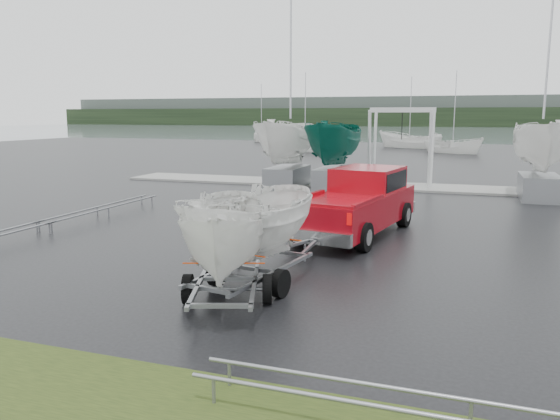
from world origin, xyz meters
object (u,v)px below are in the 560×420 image
object	(u,v)px
trailer_hitched	(252,164)
trailer_parked	(227,173)
pickup_truck	(360,200)
boat_hoist	(402,136)

from	to	relation	value
trailer_hitched	trailer_parked	xyz separation A→B (m)	(-0.20, -0.83, -0.10)
trailer_parked	pickup_truck	bearing A→B (deg)	61.16
pickup_truck	boat_hoist	xyz separation A→B (m)	(-0.11, 11.63, 1.60)
pickup_truck	boat_hoist	world-z (taller)	boat_hoist
pickup_truck	trailer_hitched	xyz separation A→B (m)	(-1.09, -6.50, 1.66)
trailer_hitched	boat_hoist	xyz separation A→B (m)	(0.97, 18.13, -0.05)
pickup_truck	boat_hoist	size ratio (longest dim) A/B	1.56
trailer_hitched	boat_hoist	bearing A→B (deg)	96.41
trailer_parked	boat_hoist	size ratio (longest dim) A/B	1.17
pickup_truck	trailer_hitched	size ratio (longest dim) A/B	1.28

